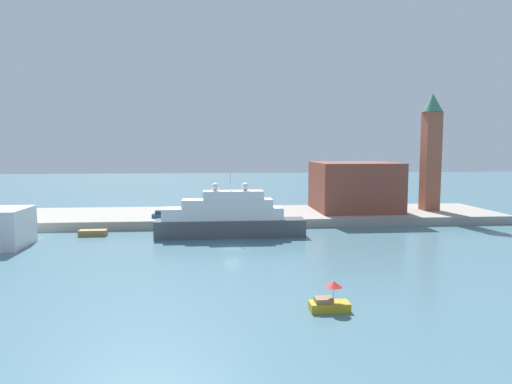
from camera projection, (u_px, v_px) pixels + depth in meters
ground at (233, 248)px, 67.72m from camera, size 400.00×400.00×0.00m
quay_dock at (227, 216)px, 93.79m from camera, size 110.00×20.76×1.60m
large_yacht at (228, 218)px, 76.08m from camera, size 24.65×4.11×10.99m
small_motorboat at (329, 301)px, 41.72m from camera, size 3.60×1.67×2.75m
work_barge at (93, 233)px, 77.15m from camera, size 4.49×1.83×1.00m
harbor_building at (355, 186)px, 96.60m from camera, size 16.46×15.66×10.03m
bell_tower at (431, 148)px, 95.92m from camera, size 4.19×4.19×24.24m
parked_car at (163, 215)px, 86.46m from camera, size 4.00×1.80×1.33m
person_figure at (190, 215)px, 84.69m from camera, size 0.36×0.36×1.64m
mooring_bollard at (239, 217)px, 84.78m from camera, size 0.42×0.42×0.86m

